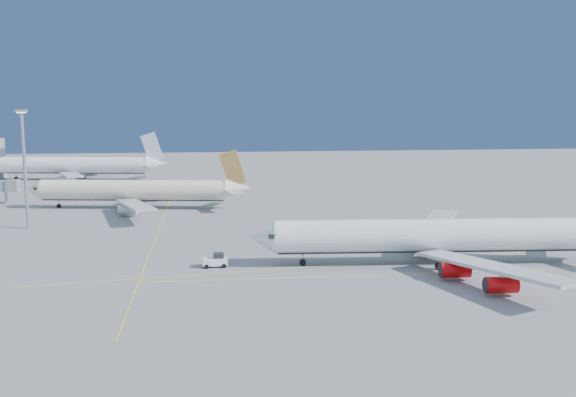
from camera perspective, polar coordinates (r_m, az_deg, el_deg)
The scene contains 7 objects.
ground at distance 123.78m, azimuth 6.38°, elevation -5.02°, with size 500.00×500.00×0.00m, color slate.
taxiway_lines at distance 127.42m, azimuth -0.76°, elevation -4.56°, with size 118.86×140.00×0.02m.
airliner_virgin at distance 118.91m, azimuth 13.30°, elevation -3.26°, with size 68.39×61.29×16.86m.
airliner_etihad at distance 179.51m, azimuth -13.17°, elevation 0.70°, with size 62.11×56.82×16.24m.
airliner_third at distance 249.80m, azimuth -18.14°, elevation 2.81°, with size 66.56×60.76×17.89m.
pushback_tug at distance 115.04m, azimuth -6.45°, elevation -5.50°, with size 4.47×2.87×2.46m.
light_mast at distance 157.79m, azimuth -22.41°, elevation 3.27°, with size 2.36×2.36×27.28m.
Camera 1 is at (-28.10, -116.93, 29.32)m, focal length 40.00 mm.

